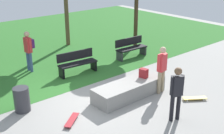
{
  "coord_description": "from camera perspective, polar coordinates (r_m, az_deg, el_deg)",
  "views": [
    {
      "loc": [
        -4.97,
        -6.9,
        4.52
      ],
      "look_at": [
        1.19,
        0.4,
        0.81
      ],
      "focal_mm": 46.34,
      "sensor_mm": 36.0,
      "label": 1
    }
  ],
  "objects": [
    {
      "name": "ground_plane",
      "position": [
        9.63,
        -3.92,
        -6.84
      ],
      "size": [
        28.0,
        28.0,
        0.0
      ],
      "primitive_type": "plane",
      "color": "gray"
    },
    {
      "name": "grass_lawn",
      "position": [
        15.95,
        -20.34,
        3.42
      ],
      "size": [
        26.6,
        12.86,
        0.01
      ],
      "primitive_type": "cube",
      "color": "#2D6B28",
      "rests_on": "ground_plane"
    },
    {
      "name": "concrete_ledge",
      "position": [
        9.85,
        3.42,
        -4.45
      ],
      "size": [
        2.67,
        0.87,
        0.52
      ],
      "primitive_type": "cube",
      "color": "gray",
      "rests_on": "ground_plane"
    },
    {
      "name": "backpack_on_ledge",
      "position": [
        10.11,
        6.26,
        -1.21
      ],
      "size": [
        0.25,
        0.32,
        0.32
      ],
      "primitive_type": "cube",
      "rotation": [
        0.0,
        0.0,
        4.92
      ],
      "color": "maroon",
      "rests_on": "concrete_ledge"
    },
    {
      "name": "skater_performing_trick",
      "position": [
        8.38,
        12.63,
        -4.5
      ],
      "size": [
        0.41,
        0.29,
        1.65
      ],
      "color": "black",
      "rests_on": "ground_plane"
    },
    {
      "name": "skater_watching",
      "position": [
        9.99,
        9.82,
        0.11
      ],
      "size": [
        0.43,
        0.24,
        1.67
      ],
      "color": "tan",
      "rests_on": "ground_plane"
    },
    {
      "name": "skateboard_by_ledge",
      "position": [
        10.07,
        16.0,
        -5.93
      ],
      "size": [
        0.77,
        0.62,
        0.08
      ],
      "color": "gold",
      "rests_on": "ground_plane"
    },
    {
      "name": "skateboard_spare",
      "position": [
        8.58,
        -7.93,
        -10.29
      ],
      "size": [
        0.75,
        0.65,
        0.08
      ],
      "color": "#A5262D",
      "rests_on": "ground_plane"
    },
    {
      "name": "park_bench_near_lamppost",
      "position": [
        13.6,
        3.72,
        3.89
      ],
      "size": [
        1.62,
        0.53,
        0.91
      ],
      "color": "black",
      "rests_on": "ground_plane"
    },
    {
      "name": "park_bench_center_lawn",
      "position": [
        11.74,
        -6.92,
        0.95
      ],
      "size": [
        1.64,
        0.62,
        0.91
      ],
      "color": "black",
      "rests_on": "ground_plane"
    },
    {
      "name": "trash_bin",
      "position": [
        9.31,
        -17.38,
        -6.14
      ],
      "size": [
        0.48,
        0.48,
        0.78
      ],
      "primitive_type": "cylinder",
      "color": "#333338",
      "rests_on": "ground_plane"
    },
    {
      "name": "pedestrian_with_backpack",
      "position": [
        12.22,
        -16.13,
        3.7
      ],
      "size": [
        0.36,
        0.43,
        1.69
      ],
      "color": "#3F5184",
      "rests_on": "ground_plane"
    }
  ]
}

